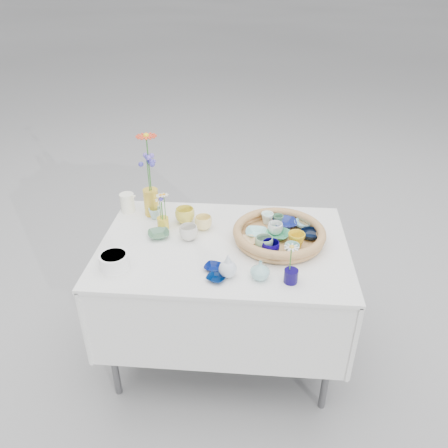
# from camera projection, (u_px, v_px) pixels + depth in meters

# --- Properties ---
(ground) EXTENTS (80.00, 80.00, 0.00)m
(ground) POSITION_uv_depth(u_px,v_px,m) (224.00, 351.00, 2.62)
(ground) COLOR #979797
(display_table) EXTENTS (1.26, 0.86, 0.77)m
(display_table) POSITION_uv_depth(u_px,v_px,m) (224.00, 351.00, 2.62)
(display_table) COLOR white
(display_table) RESTS_ON ground
(wicker_tray) EXTENTS (0.47, 0.47, 0.08)m
(wicker_tray) POSITION_uv_depth(u_px,v_px,m) (279.00, 234.00, 2.23)
(wicker_tray) COLOR #9E6E3A
(wicker_tray) RESTS_ON display_table
(tray_ceramic_0) EXTENTS (0.15, 0.15, 0.03)m
(tray_ceramic_0) POSITION_uv_depth(u_px,v_px,m) (285.00, 223.00, 2.34)
(tray_ceramic_0) COLOR navy
(tray_ceramic_0) RESTS_ON wicker_tray
(tray_ceramic_1) EXTENTS (0.13, 0.13, 0.03)m
(tray_ceramic_1) POSITION_uv_depth(u_px,v_px,m) (310.00, 235.00, 2.24)
(tray_ceramic_1) COLOR black
(tray_ceramic_1) RESTS_ON wicker_tray
(tray_ceramic_2) EXTENTS (0.10, 0.10, 0.08)m
(tray_ceramic_2) POSITION_uv_depth(u_px,v_px,m) (296.00, 240.00, 2.15)
(tray_ceramic_2) COLOR gold
(tray_ceramic_2) RESTS_ON wicker_tray
(tray_ceramic_3) EXTENTS (0.15, 0.15, 0.03)m
(tray_ceramic_3) POSITION_uv_depth(u_px,v_px,m) (278.00, 235.00, 2.24)
(tray_ceramic_3) COLOR #378D63
(tray_ceramic_3) RESTS_ON wicker_tray
(tray_ceramic_4) EXTENTS (0.10, 0.10, 0.07)m
(tray_ceramic_4) POSITION_uv_depth(u_px,v_px,m) (264.00, 244.00, 2.13)
(tray_ceramic_4) COLOR #87B389
(tray_ceramic_4) RESTS_ON wicker_tray
(tray_ceramic_5) EXTENTS (0.12, 0.12, 0.03)m
(tray_ceramic_5) POSITION_uv_depth(u_px,v_px,m) (256.00, 233.00, 2.26)
(tray_ceramic_5) COLOR #8BCFCA
(tray_ceramic_5) RESTS_ON wicker_tray
(tray_ceramic_6) EXTENTS (0.09, 0.09, 0.06)m
(tray_ceramic_6) POSITION_uv_depth(u_px,v_px,m) (267.00, 218.00, 2.35)
(tray_ceramic_6) COLOR white
(tray_ceramic_6) RESTS_ON wicker_tray
(tray_ceramic_7) EXTENTS (0.09, 0.09, 0.06)m
(tray_ceramic_7) POSITION_uv_depth(u_px,v_px,m) (275.00, 228.00, 2.26)
(tray_ceramic_7) COLOR white
(tray_ceramic_7) RESTS_ON wicker_tray
(tray_ceramic_8) EXTENTS (0.10, 0.10, 0.03)m
(tray_ceramic_8) POSITION_uv_depth(u_px,v_px,m) (303.00, 224.00, 2.34)
(tray_ceramic_8) COLOR #85D8FA
(tray_ceramic_8) RESTS_ON wicker_tray
(tray_ceramic_9) EXTENTS (0.11, 0.11, 0.07)m
(tray_ceramic_9) POSITION_uv_depth(u_px,v_px,m) (271.00, 248.00, 2.10)
(tray_ceramic_9) COLOR #090056
(tray_ceramic_9) RESTS_ON wicker_tray
(tray_ceramic_10) EXTENTS (0.12, 0.12, 0.02)m
(tray_ceramic_10) POSITION_uv_depth(u_px,v_px,m) (246.00, 241.00, 2.19)
(tray_ceramic_10) COLOR #E9C287
(tray_ceramic_10) RESTS_ON wicker_tray
(tray_ceramic_11) EXTENTS (0.09, 0.09, 0.07)m
(tray_ceramic_11) POSITION_uv_depth(u_px,v_px,m) (292.00, 250.00, 2.08)
(tray_ceramic_11) COLOR #7DBBA9
(tray_ceramic_11) RESTS_ON wicker_tray
(tray_ceramic_12) EXTENTS (0.08, 0.08, 0.05)m
(tray_ceramic_12) POSITION_uv_depth(u_px,v_px,m) (278.00, 220.00, 2.35)
(tray_ceramic_12) COLOR #487856
(tray_ceramic_12) RESTS_ON wicker_tray
(loose_ceramic_0) EXTENTS (0.13, 0.13, 0.08)m
(loose_ceramic_0) POSITION_uv_depth(u_px,v_px,m) (185.00, 215.00, 2.39)
(loose_ceramic_0) COLOR #DAC945
(loose_ceramic_0) RESTS_ON display_table
(loose_ceramic_1) EXTENTS (0.10, 0.10, 0.07)m
(loose_ceramic_1) POSITION_uv_depth(u_px,v_px,m) (203.00, 223.00, 2.34)
(loose_ceramic_1) COLOR #F4DC86
(loose_ceramic_1) RESTS_ON display_table
(loose_ceramic_2) EXTENTS (0.14, 0.14, 0.03)m
(loose_ceramic_2) POSITION_uv_depth(u_px,v_px,m) (159.00, 234.00, 2.28)
(loose_ceramic_2) COLOR #467153
(loose_ceramic_2) RESTS_ON display_table
(loose_ceramic_3) EXTENTS (0.10, 0.10, 0.08)m
(loose_ceramic_3) POSITION_uv_depth(u_px,v_px,m) (189.00, 233.00, 2.25)
(loose_ceramic_3) COLOR beige
(loose_ceramic_3) RESTS_ON display_table
(loose_ceramic_4) EXTENTS (0.10, 0.10, 0.02)m
(loose_ceramic_4) POSITION_uv_depth(u_px,v_px,m) (213.00, 267.00, 2.03)
(loose_ceramic_4) COLOR #021056
(loose_ceramic_4) RESTS_ON display_table
(loose_ceramic_5) EXTENTS (0.09, 0.09, 0.06)m
(loose_ceramic_5) POSITION_uv_depth(u_px,v_px,m) (155.00, 213.00, 2.44)
(loose_ceramic_5) COLOR #A3CCCA
(loose_ceramic_5) RESTS_ON display_table
(loose_ceramic_6) EXTENTS (0.11, 0.11, 0.02)m
(loose_ceramic_6) POSITION_uv_depth(u_px,v_px,m) (216.00, 278.00, 1.96)
(loose_ceramic_6) COLOR #001441
(loose_ceramic_6) RESTS_ON display_table
(fluted_bowl) EXTENTS (0.18, 0.18, 0.07)m
(fluted_bowl) POSITION_uv_depth(u_px,v_px,m) (114.00, 261.00, 2.03)
(fluted_bowl) COLOR white
(fluted_bowl) RESTS_ON display_table
(bud_vase_paleblue) EXTENTS (0.10, 0.10, 0.13)m
(bud_vase_paleblue) POSITION_uv_depth(u_px,v_px,m) (228.00, 265.00, 1.96)
(bud_vase_paleblue) COLOR silver
(bud_vase_paleblue) RESTS_ON display_table
(bud_vase_seafoam) EXTENTS (0.09, 0.09, 0.09)m
(bud_vase_seafoam) POSITION_uv_depth(u_px,v_px,m) (260.00, 270.00, 1.96)
(bud_vase_seafoam) COLOR #8ABFBD
(bud_vase_seafoam) RESTS_ON display_table
(bud_vase_cobalt) EXTENTS (0.07, 0.07, 0.06)m
(bud_vase_cobalt) POSITION_uv_depth(u_px,v_px,m) (291.00, 276.00, 1.94)
(bud_vase_cobalt) COLOR #0D0443
(bud_vase_cobalt) RESTS_ON display_table
(single_daisy) EXTENTS (0.10, 0.10, 0.14)m
(single_daisy) POSITION_uv_depth(u_px,v_px,m) (291.00, 259.00, 1.90)
(single_daisy) COLOR silver
(single_daisy) RESTS_ON bud_vase_cobalt
(tall_vase_yellow) EXTENTS (0.09, 0.09, 0.16)m
(tall_vase_yellow) POSITION_uv_depth(u_px,v_px,m) (151.00, 202.00, 2.45)
(tall_vase_yellow) COLOR gold
(tall_vase_yellow) RESTS_ON display_table
(gerbera) EXTENTS (0.14, 0.14, 0.33)m
(gerbera) POSITION_uv_depth(u_px,v_px,m) (149.00, 164.00, 2.33)
(gerbera) COLOR red
(gerbera) RESTS_ON tall_vase_yellow
(hydrangea) EXTENTS (0.09, 0.09, 0.24)m
(hydrangea) POSITION_uv_depth(u_px,v_px,m) (148.00, 176.00, 2.36)
(hydrangea) COLOR #3F3BA6
(hydrangea) RESTS_ON tall_vase_yellow
(white_pitcher) EXTENTS (0.12, 0.09, 0.11)m
(white_pitcher) POSITION_uv_depth(u_px,v_px,m) (127.00, 203.00, 2.50)
(white_pitcher) COLOR white
(white_pitcher) RESTS_ON display_table
(daisy_cup) EXTENTS (0.07, 0.07, 0.07)m
(daisy_cup) POSITION_uv_depth(u_px,v_px,m) (163.00, 223.00, 2.34)
(daisy_cup) COLOR gold
(daisy_cup) RESTS_ON display_table
(daisy_posy) EXTENTS (0.09, 0.09, 0.14)m
(daisy_posy) POSITION_uv_depth(u_px,v_px,m) (163.00, 207.00, 2.28)
(daisy_posy) COLOR #EBE8CC
(daisy_posy) RESTS_ON daisy_cup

